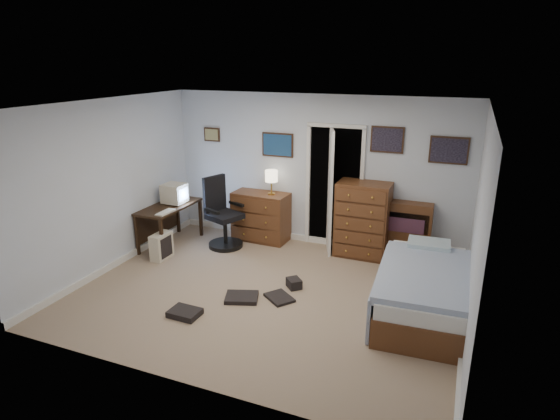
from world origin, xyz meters
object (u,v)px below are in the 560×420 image
at_px(computer_desk, 165,214).
at_px(tall_dresser, 363,220).
at_px(office_chair, 222,220).
at_px(low_dresser, 261,216).
at_px(bed, 423,289).

distance_m(computer_desk, tall_dresser, 3.27).
distance_m(office_chair, low_dresser, 0.70).
distance_m(office_chair, tall_dresser, 2.31).
height_order(tall_dresser, bed, tall_dresser).
relative_size(office_chair, tall_dresser, 0.98).
height_order(low_dresser, tall_dresser, tall_dresser).
height_order(office_chair, low_dresser, office_chair).
bearing_deg(low_dresser, computer_desk, -147.77).
bearing_deg(bed, office_chair, 160.54).
height_order(computer_desk, office_chair, office_chair).
bearing_deg(low_dresser, bed, -24.90).
height_order(computer_desk, tall_dresser, tall_dresser).
bearing_deg(bed, low_dresser, 149.46).
bearing_deg(tall_dresser, low_dresser, 179.79).
distance_m(computer_desk, low_dresser, 1.62).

